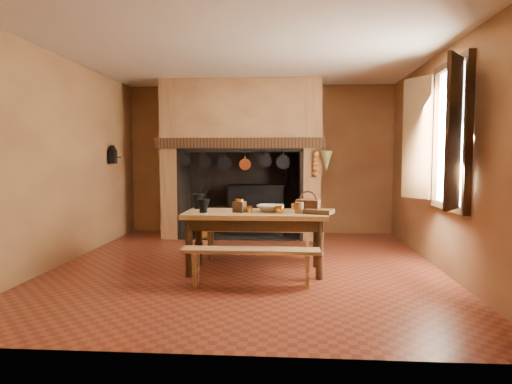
% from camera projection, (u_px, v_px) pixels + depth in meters
% --- Properties ---
extents(floor, '(5.50, 5.50, 0.00)m').
position_uv_depth(floor, '(247.00, 266.00, 6.08)').
color(floor, brown).
rests_on(floor, ground).
extents(ceiling, '(5.50, 5.50, 0.00)m').
position_uv_depth(ceiling, '(247.00, 52.00, 5.87)').
color(ceiling, silver).
rests_on(ceiling, back_wall).
extents(back_wall, '(5.00, 0.02, 2.80)m').
position_uv_depth(back_wall, '(260.00, 160.00, 8.71)').
color(back_wall, olive).
rests_on(back_wall, floor).
extents(wall_left, '(0.02, 5.50, 2.80)m').
position_uv_depth(wall_left, '(63.00, 161.00, 6.15)').
color(wall_left, olive).
rests_on(wall_left, floor).
extents(wall_right, '(0.02, 5.50, 2.80)m').
position_uv_depth(wall_right, '(443.00, 161.00, 5.79)').
color(wall_right, olive).
rests_on(wall_right, floor).
extents(wall_front, '(5.00, 0.02, 2.80)m').
position_uv_depth(wall_front, '(211.00, 164.00, 3.24)').
color(wall_front, olive).
rests_on(wall_front, floor).
extents(chimney_breast, '(2.95, 0.96, 2.80)m').
position_uv_depth(chimney_breast, '(242.00, 137.00, 8.26)').
color(chimney_breast, olive).
rests_on(chimney_breast, floor).
extents(iron_range, '(1.12, 0.55, 1.60)m').
position_uv_depth(iron_range, '(257.00, 209.00, 8.48)').
color(iron_range, black).
rests_on(iron_range, floor).
extents(hearth_pans, '(0.51, 0.62, 0.20)m').
position_uv_depth(hearth_pans, '(201.00, 231.00, 8.35)').
color(hearth_pans, gold).
rests_on(hearth_pans, floor).
extents(hanging_pans, '(1.92, 0.29, 0.27)m').
position_uv_depth(hanging_pans, '(237.00, 162.00, 7.80)').
color(hanging_pans, black).
rests_on(hanging_pans, chimney_breast).
extents(onion_string, '(0.12, 0.10, 0.46)m').
position_uv_depth(onion_string, '(316.00, 164.00, 7.69)').
color(onion_string, '#95611B').
rests_on(onion_string, chimney_breast).
extents(herb_bunch, '(0.20, 0.20, 0.35)m').
position_uv_depth(herb_bunch, '(326.00, 161.00, 7.67)').
color(herb_bunch, olive).
rests_on(herb_bunch, chimney_breast).
extents(window, '(0.39, 1.75, 1.76)m').
position_uv_depth(window, '(442.00, 136.00, 5.38)').
color(window, white).
rests_on(window, wall_right).
extents(wall_coffee_mill, '(0.23, 0.16, 0.31)m').
position_uv_depth(wall_coffee_mill, '(113.00, 153.00, 7.68)').
color(wall_coffee_mill, black).
rests_on(wall_coffee_mill, wall_left).
extents(work_table, '(1.76, 0.78, 0.76)m').
position_uv_depth(work_table, '(255.00, 221.00, 5.72)').
color(work_table, '#A5814B').
rests_on(work_table, floor).
extents(bench_front, '(1.54, 0.27, 0.43)m').
position_uv_depth(bench_front, '(251.00, 258.00, 5.08)').
color(bench_front, '#A5814B').
rests_on(bench_front, floor).
extents(bench_back, '(1.66, 0.29, 0.47)m').
position_uv_depth(bench_back, '(259.00, 236.00, 6.35)').
color(bench_back, '#A5814B').
rests_on(bench_back, floor).
extents(mortar_large, '(0.20, 0.20, 0.33)m').
position_uv_depth(mortar_large, '(199.00, 200.00, 6.06)').
color(mortar_large, black).
rests_on(mortar_large, work_table).
extents(mortar_small, '(0.17, 0.17, 0.28)m').
position_uv_depth(mortar_small, '(203.00, 205.00, 5.63)').
color(mortar_small, black).
rests_on(mortar_small, work_table).
extents(coffee_grinder, '(0.20, 0.17, 0.21)m').
position_uv_depth(coffee_grinder, '(240.00, 206.00, 5.67)').
color(coffee_grinder, '#372511').
rests_on(coffee_grinder, work_table).
extents(brass_mug_a, '(0.09, 0.09, 0.08)m').
position_uv_depth(brass_mug_a, '(249.00, 209.00, 5.65)').
color(brass_mug_a, gold).
rests_on(brass_mug_a, work_table).
extents(brass_mug_b, '(0.10, 0.10, 0.08)m').
position_uv_depth(brass_mug_b, '(294.00, 206.00, 5.95)').
color(brass_mug_b, gold).
rests_on(brass_mug_b, work_table).
extents(mixing_bowl, '(0.39, 0.39, 0.08)m').
position_uv_depth(mixing_bowl, '(270.00, 208.00, 5.74)').
color(mixing_bowl, '#BCB191').
rests_on(mixing_bowl, work_table).
extents(stoneware_crock, '(0.11, 0.11, 0.13)m').
position_uv_depth(stoneware_crock, '(299.00, 208.00, 5.56)').
color(stoneware_crock, brown).
rests_on(stoneware_crock, work_table).
extents(glass_jar, '(0.09, 0.09, 0.13)m').
position_uv_depth(glass_jar, '(309.00, 206.00, 5.76)').
color(glass_jar, beige).
rests_on(glass_jar, work_table).
extents(wicker_basket, '(0.32, 0.26, 0.27)m').
position_uv_depth(wicker_basket, '(308.00, 205.00, 5.67)').
color(wicker_basket, '#442314').
rests_on(wicker_basket, work_table).
extents(wooden_tray, '(0.39, 0.34, 0.06)m').
position_uv_depth(wooden_tray, '(319.00, 211.00, 5.52)').
color(wooden_tray, '#372511').
rests_on(wooden_tray, work_table).
extents(brass_cup, '(0.15, 0.15, 0.09)m').
position_uv_depth(brass_cup, '(280.00, 209.00, 5.57)').
color(brass_cup, gold).
rests_on(brass_cup, work_table).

